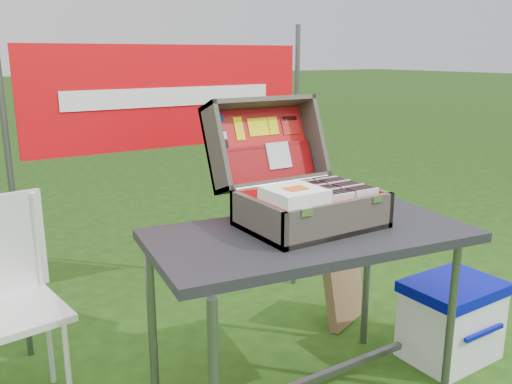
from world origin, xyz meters
TOP-DOWN VIEW (x-y plane):
  - table at (0.11, -0.01)m, footprint 1.39×0.83m
  - table_top at (0.11, -0.01)m, footprint 1.39×0.83m
  - table_leg_fr at (0.70, -0.28)m, footprint 0.04×0.04m
  - table_leg_bl at (-0.49, 0.26)m, footprint 0.04×0.04m
  - table_leg_br at (0.70, 0.26)m, footprint 0.04×0.04m
  - table_brace at (0.11, -0.01)m, footprint 1.17×0.03m
  - suitcase at (0.15, 0.10)m, footprint 0.55×0.56m
  - suitcase_base_bottom at (0.15, 0.04)m, footprint 0.55×0.40m
  - suitcase_base_wall_front at (0.15, -0.15)m, footprint 0.55×0.02m
  - suitcase_base_wall_back at (0.15, 0.23)m, footprint 0.55×0.02m
  - suitcase_base_wall_left at (-0.12, 0.04)m, footprint 0.02×0.40m
  - suitcase_base_wall_right at (0.41, 0.04)m, footprint 0.02×0.40m
  - suitcase_liner_floor at (0.15, 0.04)m, footprint 0.51×0.35m
  - suitcase_latch_left at (-0.03, -0.16)m, footprint 0.05×0.01m
  - suitcase_latch_right at (0.33, -0.16)m, footprint 0.05×0.01m
  - suitcase_hinge at (0.15, 0.24)m, footprint 0.50×0.02m
  - suitcase_lid_back at (0.15, 0.44)m, footprint 0.55×0.16m
  - suitcase_lid_rim_far at (0.15, 0.45)m, footprint 0.55×0.15m
  - suitcase_lid_rim_near at (0.15, 0.31)m, footprint 0.55×0.15m
  - suitcase_lid_rim_left at (-0.12, 0.38)m, footprint 0.02×0.28m
  - suitcase_lid_rim_right at (0.41, 0.38)m, footprint 0.02×0.28m
  - suitcase_lid_liner at (0.15, 0.42)m, footprint 0.51×0.13m
  - suitcase_liner_wall_front at (0.15, -0.13)m, footprint 0.51×0.01m
  - suitcase_liner_wall_back at (0.15, 0.21)m, footprint 0.51×0.01m
  - suitcase_liner_wall_left at (-0.11, 0.04)m, footprint 0.01×0.35m
  - suitcase_liner_wall_right at (0.40, 0.04)m, footprint 0.01×0.35m
  - suitcase_lid_pocket at (0.15, 0.37)m, footprint 0.49×0.09m
  - suitcase_pocket_edge at (0.15, 0.40)m, footprint 0.48×0.03m
  - suitcase_pocket_cd at (0.21, 0.37)m, footprint 0.12×0.05m
  - lid_sticker_cc_a at (-0.06, 0.47)m, footprint 0.05×0.01m
  - lid_sticker_cc_b at (-0.06, 0.46)m, footprint 0.05×0.01m
  - lid_sticker_cc_c at (-0.06, 0.44)m, footprint 0.05×0.01m
  - lid_sticker_cc_d at (-0.06, 0.43)m, footprint 0.05×0.01m
  - lid_card_neon_tall at (0.04, 0.45)m, footprint 0.04×0.04m
  - lid_card_neon_main at (0.15, 0.45)m, footprint 0.11×0.03m
  - lid_card_neon_small at (0.23, 0.45)m, footprint 0.05×0.03m
  - lid_sticker_band at (0.33, 0.45)m, footprint 0.10×0.04m
  - lid_sticker_band_bar at (0.33, 0.46)m, footprint 0.09×0.01m
  - cd_left_0 at (0.18, -0.11)m, footprint 0.12×0.01m
  - cd_left_1 at (0.18, -0.09)m, footprint 0.12×0.01m
  - cd_left_2 at (0.18, -0.07)m, footprint 0.12×0.01m
  - cd_left_3 at (0.18, -0.05)m, footprint 0.12×0.01m
  - cd_left_4 at (0.18, -0.02)m, footprint 0.12×0.01m
  - cd_left_5 at (0.18, -0.00)m, footprint 0.12×0.01m
  - cd_left_6 at (0.18, 0.02)m, footprint 0.12×0.01m
  - cd_left_7 at (0.18, 0.04)m, footprint 0.12×0.01m
  - cd_left_8 at (0.18, 0.06)m, footprint 0.12×0.01m
  - cd_left_9 at (0.18, 0.09)m, footprint 0.12×0.01m
  - cd_left_10 at (0.18, 0.11)m, footprint 0.12×0.01m
  - cd_left_11 at (0.18, 0.13)m, footprint 0.12×0.01m
  - cd_left_12 at (0.18, 0.15)m, footprint 0.12×0.01m
  - cd_left_13 at (0.18, 0.17)m, footprint 0.12×0.01m
  - cd_right_0 at (0.32, -0.11)m, footprint 0.12×0.01m
  - cd_right_1 at (0.32, -0.09)m, footprint 0.12×0.01m
  - cd_right_2 at (0.32, -0.07)m, footprint 0.12×0.01m
  - cd_right_3 at (0.32, -0.05)m, footprint 0.12×0.01m
  - cd_right_4 at (0.32, -0.02)m, footprint 0.12×0.01m
  - cd_right_5 at (0.32, -0.00)m, footprint 0.12×0.01m
  - cd_right_6 at (0.32, 0.02)m, footprint 0.12×0.01m
  - cd_right_7 at (0.32, 0.04)m, footprint 0.12×0.01m
  - cd_right_8 at (0.32, 0.06)m, footprint 0.12×0.01m
  - cd_right_9 at (0.32, 0.09)m, footprint 0.12×0.01m
  - cd_right_10 at (0.32, 0.11)m, footprint 0.12×0.01m
  - cd_right_11 at (0.32, 0.13)m, footprint 0.12×0.01m
  - cd_right_12 at (0.32, 0.15)m, footprint 0.12×0.01m
  - cd_right_13 at (0.32, 0.17)m, footprint 0.12×0.01m
  - songbook_0 at (0.00, -0.03)m, footprint 0.21×0.21m
  - songbook_1 at (0.00, -0.03)m, footprint 0.21×0.21m
  - songbook_2 at (0.00, -0.03)m, footprint 0.21×0.21m
  - songbook_3 at (0.00, -0.03)m, footprint 0.21×0.21m
  - songbook_4 at (0.00, -0.03)m, footprint 0.21×0.21m
  - songbook_5 at (0.00, -0.03)m, footprint 0.21×0.21m
  - songbook_6 at (0.00, -0.03)m, footprint 0.21×0.21m
  - songbook_7 at (0.00, -0.03)m, footprint 0.21×0.21m
  - songbook_8 at (0.00, -0.03)m, footprint 0.21×0.21m
  - songbook_9 at (0.00, -0.03)m, footprint 0.21×0.21m
  - songbook_graphic at (0.00, -0.04)m, footprint 0.09×0.07m
  - cooler at (0.98, -0.08)m, footprint 0.48×0.37m
  - cooler_body at (0.98, -0.08)m, footprint 0.45×0.34m
  - cooler_lid at (0.98, -0.08)m, footprint 0.48×0.37m
  - cooler_handle at (0.98, -0.27)m, footprint 0.28×0.02m
  - chair at (-0.99, 0.60)m, footprint 0.49×0.52m
  - chair_seat at (-0.99, 0.60)m, footprint 0.48×0.48m
  - chair_leg_fr at (-0.80, 0.42)m, footprint 0.02×0.02m
  - chair_leg_br at (-0.80, 0.79)m, footprint 0.02×0.02m
  - chair_upright_right at (-0.80, 0.81)m, footprint 0.02×0.02m
  - cardboard_box at (0.78, 0.51)m, footprint 0.36×0.23m
  - banner_post_left at (-0.85, 1.10)m, footprint 0.03×0.03m
  - banner_post_right at (0.85, 1.10)m, footprint 0.03×0.03m
  - banner at (0.00, 1.09)m, footprint 1.60×0.02m
  - banner_text at (0.00, 1.08)m, footprint 1.20×0.00m

SIDE VIEW (x-z plane):
  - table_brace at x=0.11m, z-range 0.10..0.14m
  - cooler_body at x=0.98m, z-range 0.00..0.36m
  - cardboard_box at x=0.78m, z-range 0.00..0.36m
  - cooler at x=0.98m, z-range 0.00..0.41m
  - cooler_handle at x=0.98m, z-range 0.21..0.23m
  - chair_leg_fr at x=-0.80m, z-range 0.00..0.48m
  - chair_leg_br at x=-0.80m, z-range 0.00..0.48m
  - cooler_lid at x=0.98m, z-range 0.36..0.41m
  - table_leg_fr at x=0.70m, z-range 0.00..0.78m
  - table_leg_bl at x=-0.49m, z-range 0.00..0.78m
  - table_leg_br at x=0.70m, z-range 0.00..0.78m
  - table at x=0.11m, z-range 0.00..0.82m
  - chair at x=-0.99m, z-range 0.00..0.94m
  - chair_seat at x=-0.99m, z-range 0.47..0.50m
  - chair_upright_right at x=-0.80m, z-range 0.48..0.93m
  - table_top at x=0.11m, z-range 0.78..0.82m
  - suitcase_base_bottom at x=0.15m, z-range 0.82..0.84m
  - suitcase_liner_floor at x=0.15m, z-range 0.84..0.85m
  - banner_post_left at x=-0.85m, z-range 0.00..1.70m
  - banner_post_right at x=0.85m, z-range 0.00..1.70m
  - suitcase_base_wall_front at x=0.15m, z-range 0.82..0.97m
  - suitcase_base_wall_back at x=0.15m, z-range 0.82..0.97m
  - suitcase_base_wall_left at x=-0.12m, z-range 0.82..0.97m
  - suitcase_base_wall_right at x=0.41m, z-range 0.82..0.97m
  - suitcase_liner_wall_front at x=0.15m, z-range 0.84..0.97m
  - suitcase_liner_wall_back at x=0.15m, z-range 0.84..0.97m
  - suitcase_liner_wall_left at x=-0.11m, z-range 0.84..0.97m
  - suitcase_liner_wall_right at x=0.40m, z-range 0.84..0.97m
  - cd_left_0 at x=0.18m, z-range 0.85..0.99m
  - cd_left_1 at x=0.18m, z-range 0.85..0.99m
  - cd_left_2 at x=0.18m, z-range 0.85..0.99m
  - cd_left_3 at x=0.18m, z-range 0.85..0.99m
  - cd_left_4 at x=0.18m, z-range 0.85..0.99m
  - cd_left_5 at x=0.18m, z-range 0.85..0.99m
  - cd_left_6 at x=0.18m, z-range 0.85..0.99m
  - cd_left_7 at x=0.18m, z-range 0.85..0.99m
  - cd_left_8 at x=0.18m, z-range 0.85..0.99m
  - cd_left_9 at x=0.18m, z-range 0.85..0.99m
  - cd_left_10 at x=0.18m, z-range 0.85..0.99m
  - cd_left_11 at x=0.18m, z-range 0.85..0.99m
  - cd_left_12 at x=0.18m, z-range 0.85..0.99m
  - cd_left_13 at x=0.18m, z-range 0.85..0.99m
  - cd_right_0 at x=0.32m, z-range 0.85..0.99m
  - cd_right_1 at x=0.32m, z-range 0.85..0.99m
  - cd_right_2 at x=0.32m, z-range 0.85..0.99m
  - cd_right_3 at x=0.32m, z-range 0.85..0.99m
  - cd_right_4 at x=0.32m, z-range 0.85..0.99m
  - cd_right_5 at x=0.32m, z-range 0.85..0.99m
  - cd_right_6 at x=0.32m, z-range 0.85..0.99m
  - cd_right_7 at x=0.32m, z-range 0.85..0.99m
  - cd_right_8 at x=0.32m, z-range 0.85..0.99m
  - cd_right_9 at x=0.32m, z-range 0.85..0.99m
  - cd_right_10 at x=0.32m, z-range 0.85..0.99m
  - cd_right_11 at x=0.32m, z-range 0.85..0.99m
  - cd_right_12 at x=0.32m, z-range 0.85..0.99m
  - cd_right_13 at x=0.32m, z-range 0.85..0.99m
  - suitcase_lid_rim_near at x=0.15m, z-range 0.92..0.99m
  - suitcase_latch_left at x=-0.03m, z-range 0.95..0.98m
  - suitcase_latch_right at x=0.33m, z-range 0.95..0.98m
  - suitcase_hinge at x=0.15m, z-range 0.96..0.98m
  - songbook_0 at x=0.00m, z-range 0.97..0.98m
  - songbook_1 at x=0.00m, z-range 0.98..0.98m
  - songbook_2 at x=0.00m, z-range 0.98..0.99m
  - songbook_3 at x=0.00m, z-range 0.99..0.99m
  - songbook_4 at x=0.00m, z-range 0.99..1.00m
  - songbook_5 at x=0.00m, z-range 1.00..1.00m
  - songbook_6 at x=0.00m, z-range 1.00..1.01m
  - songbook_7 at x=0.00m, z-range 1.01..1.01m
  - songbook_8 at x=0.00m, z-range 1.01..1.02m
  - songbook_9 at x=0.00m, z-range 1.02..1.02m
  - songbook_graphic at x=0.00m, z-range 1.02..1.02m
  - suitcase_lid_pocket at x=0.15m, z-range 0.95..1.11m
  - suitcase_pocket_cd at x=0.21m, z-range 1.01..1.13m
  - suitcase at x=0.15m, z-range 0.82..1.32m
  - suitcase_lid_back at x=0.15m, z-range 0.92..1.30m
  - suitcase_pocket_edge at x=0.15m, z-range 1.10..1.12m
  - suitcase_lid_liner at x=0.15m, z-range 0.95..1.28m
  - suitcase_lid_rim_left at x=-0.12m, z-range 0.92..1.34m
  - suitcase_lid_rim_right at x=0.41m, z-range 0.92..1.34m
  - lid_sticker_cc_d at x=-0.06m, z-range 1.12..1.15m
  - lid_sticker_cc_c at x=-0.06m, z-range 1.16..1.19m
  - lid_card_neon_tall at x=0.04m, z-range 1.14..1.25m
  - lid_card_neon_main at x=0.15m, z-range 1.16..1.24m
  - lid_card_neon_small at x=0.23m, z-range 1.16..1.24m
  - lid_sticker_band at x=0.33m, z-range 1.15..1.24m
  - lid_sticker_cc_b at x=-0.06m, z-range 1.19..1.23m
  - lid_sticker_band_bar at x=0.33m, z-range 1.21..1.23m
  - lid_sticker_cc_a at x=-0.06m, z-range 1.23..1.26m
  - banner at x=0.00m, z-range 1.02..1.58m
  - banner_text at x=0.00m, z-range 1.25..1.35m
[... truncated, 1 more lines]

